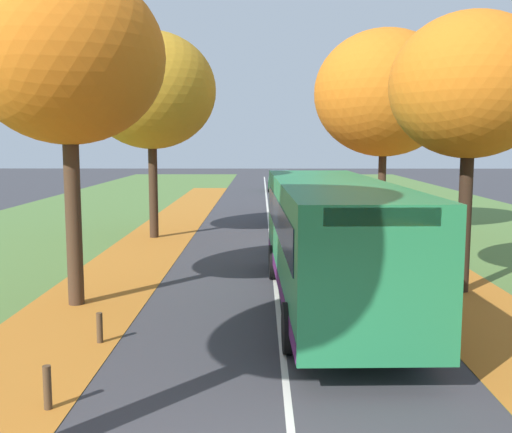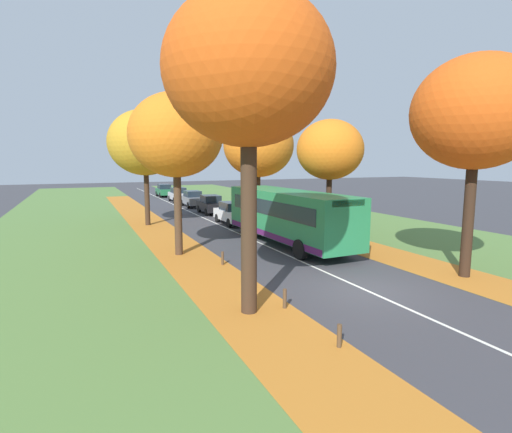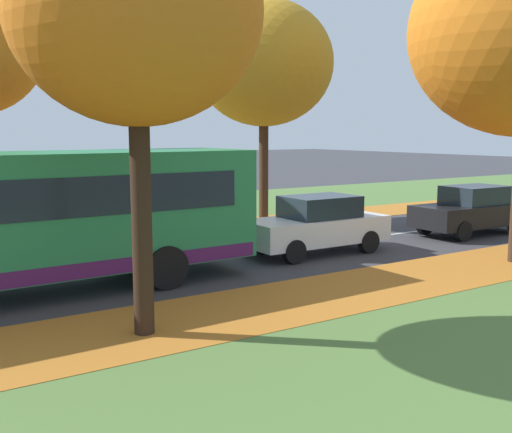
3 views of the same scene
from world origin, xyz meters
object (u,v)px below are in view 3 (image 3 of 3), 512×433
object	(u,v)px
bus	(11,216)
car_white_lead	(316,225)
tree_left_mid	(264,64)
car_black_following	(472,210)
tree_right_near	(136,12)

from	to	relation	value
bus	car_white_lead	bearing A→B (deg)	91.30
bus	car_white_lead	world-z (taller)	bus
tree_left_mid	bus	size ratio (longest dim) A/B	0.79
tree_left_mid	car_white_lead	size ratio (longest dim) A/B	1.96
car_black_following	bus	bearing A→B (deg)	-90.62
tree_left_mid	bus	xyz separation A→B (m)	(6.00, -10.16, -4.19)
tree_left_mid	car_black_following	xyz separation A→B (m)	(6.16, 4.27, -5.08)
bus	car_black_following	size ratio (longest dim) A/B	2.46
bus	car_white_lead	size ratio (longest dim) A/B	2.49
tree_right_near	bus	size ratio (longest dim) A/B	0.68
car_white_lead	car_black_following	size ratio (longest dim) A/B	0.99
car_black_following	car_white_lead	bearing A→B (deg)	-93.07
tree_right_near	car_white_lead	size ratio (longest dim) A/B	1.69
car_white_lead	car_black_following	bearing A→B (deg)	86.93
tree_right_near	car_white_lead	distance (m)	8.90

